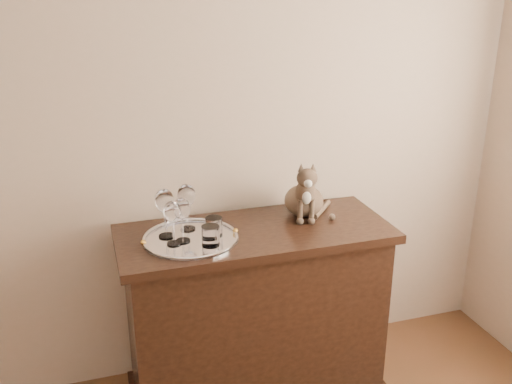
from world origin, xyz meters
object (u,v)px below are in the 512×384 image
at_px(sideboard, 255,314).
at_px(wine_glass_a, 165,213).
at_px(tray, 191,240).
at_px(cat, 304,186).
at_px(wine_glass_b, 187,207).
at_px(tumbler_a, 211,236).
at_px(wine_glass_d, 182,220).
at_px(tumbler_c, 214,227).
at_px(wine_glass_c, 173,223).

relative_size(sideboard, wine_glass_a, 5.66).
distance_m(tray, cat, 0.59).
xyz_separation_m(wine_glass_b, cat, (0.55, 0.02, 0.03)).
bearing_deg(sideboard, tumbler_a, -153.68).
bearing_deg(wine_glass_b, tumbler_a, -72.93).
height_order(wine_glass_a, wine_glass_d, wine_glass_a).
xyz_separation_m(wine_glass_a, cat, (0.65, 0.07, 0.02)).
height_order(tumbler_c, cat, cat).
relative_size(wine_glass_c, cat, 0.68).
bearing_deg(wine_glass_b, cat, 2.22).
bearing_deg(sideboard, wine_glass_c, -171.60).
distance_m(wine_glass_a, wine_glass_c, 0.09).
bearing_deg(cat, tumbler_a, -140.48).
distance_m(tray, wine_glass_c, 0.13).
relative_size(tray, wine_glass_d, 2.08).
distance_m(wine_glass_a, tumbler_c, 0.21).
bearing_deg(wine_glass_d, tumbler_c, 6.31).
bearing_deg(tumbler_c, tray, -178.73).
relative_size(tray, wine_glass_c, 2.13).
bearing_deg(tumbler_a, wine_glass_a, 138.49).
relative_size(wine_glass_a, wine_glass_b, 1.03).
bearing_deg(tumbler_a, wine_glass_b, 107.07).
xyz_separation_m(sideboard, tray, (-0.29, -0.02, 0.43)).
bearing_deg(cat, tray, -151.17).
bearing_deg(tumbler_c, sideboard, 6.66).
relative_size(wine_glass_a, cat, 0.76).
xyz_separation_m(wine_glass_d, tumbler_c, (0.14, 0.01, -0.05)).
distance_m(sideboard, cat, 0.63).
bearing_deg(wine_glass_c, tumbler_c, 10.26).
xyz_separation_m(wine_glass_b, tumbler_c, (0.09, -0.10, -0.06)).
bearing_deg(tray, wine_glass_d, -159.70).
bearing_deg(wine_glass_c, wine_glass_a, 102.10).
height_order(wine_glass_b, tumbler_c, wine_glass_b).
relative_size(wine_glass_a, wine_glass_c, 1.13).
height_order(wine_glass_b, wine_glass_c, wine_glass_b).
height_order(tray, wine_glass_d, wine_glass_d).
distance_m(wine_glass_b, wine_glass_d, 0.12).
distance_m(wine_glass_b, wine_glass_c, 0.16).
bearing_deg(wine_glass_b, sideboard, -15.31).
xyz_separation_m(tray, wine_glass_b, (0.01, 0.10, 0.11)).
relative_size(sideboard, tray, 3.00).
xyz_separation_m(wine_glass_c, wine_glass_d, (0.04, 0.02, 0.00)).
distance_m(wine_glass_c, cat, 0.65).
height_order(sideboard, tumbler_a, tumbler_a).
distance_m(tray, tumbler_a, 0.12).
relative_size(sideboard, wine_glass_c, 6.38).
xyz_separation_m(tray, tumbler_a, (0.07, -0.09, 0.05)).
bearing_deg(wine_glass_a, wine_glass_d, -48.88).
relative_size(wine_glass_c, wine_glass_d, 0.98).
distance_m(tumbler_c, cat, 0.48).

